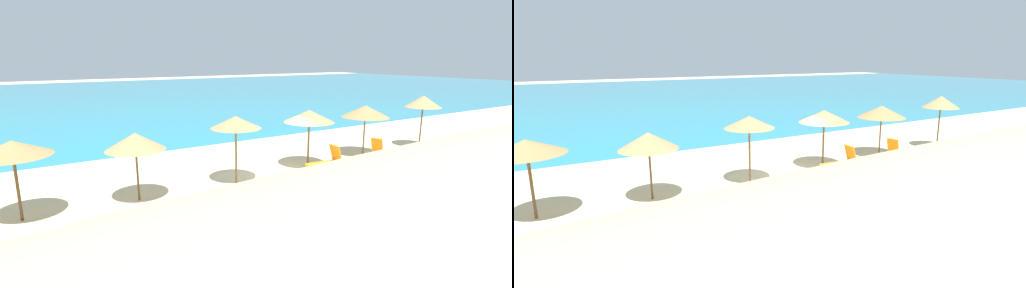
% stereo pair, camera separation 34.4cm
% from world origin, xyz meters
% --- Properties ---
extents(ground_plane, '(160.00, 160.00, 0.00)m').
position_xyz_m(ground_plane, '(0.00, 0.00, 0.00)').
color(ground_plane, beige).
extents(sea_water, '(160.00, 64.38, 0.01)m').
position_xyz_m(sea_water, '(0.00, 39.32, 0.00)').
color(sea_water, teal).
rests_on(sea_water, ground_plane).
extents(beach_umbrella_0, '(2.29, 2.29, 2.60)m').
position_xyz_m(beach_umbrella_0, '(-9.79, 0.74, 2.35)').
color(beach_umbrella_0, brown).
rests_on(beach_umbrella_0, ground_plane).
extents(beach_umbrella_1, '(2.10, 2.10, 2.48)m').
position_xyz_m(beach_umbrella_1, '(-6.14, 0.55, 2.17)').
color(beach_umbrella_1, brown).
rests_on(beach_umbrella_1, ground_plane).
extents(beach_umbrella_2, '(2.04, 2.04, 2.77)m').
position_xyz_m(beach_umbrella_2, '(-2.21, 0.39, 2.52)').
color(beach_umbrella_2, brown).
rests_on(beach_umbrella_2, ground_plane).
extents(beach_umbrella_3, '(2.33, 2.33, 2.70)m').
position_xyz_m(beach_umbrella_3, '(1.77, 0.62, 2.41)').
color(beach_umbrella_3, brown).
rests_on(beach_umbrella_3, ground_plane).
extents(beach_umbrella_4, '(2.44, 2.44, 2.63)m').
position_xyz_m(beach_umbrella_4, '(5.63, 0.80, 2.32)').
color(beach_umbrella_4, brown).
rests_on(beach_umbrella_4, ground_plane).
extents(beach_umbrella_5, '(1.98, 1.98, 2.94)m').
position_xyz_m(beach_umbrella_5, '(9.79, 0.39, 2.61)').
color(beach_umbrella_5, brown).
rests_on(beach_umbrella_5, ground_plane).
extents(lounge_chair_0, '(1.69, 0.79, 1.14)m').
position_xyz_m(lounge_chair_0, '(2.15, -0.25, 0.45)').
color(lounge_chair_0, orange).
rests_on(lounge_chair_0, ground_plane).
extents(lounge_chair_1, '(1.45, 0.92, 1.16)m').
position_xyz_m(lounge_chair_1, '(5.04, -0.41, 0.48)').
color(lounge_chair_1, orange).
rests_on(lounge_chair_1, ground_plane).
extents(cooler_box, '(0.61, 0.63, 0.42)m').
position_xyz_m(cooler_box, '(-2.53, -2.73, 0.21)').
color(cooler_box, blue).
rests_on(cooler_box, ground_plane).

